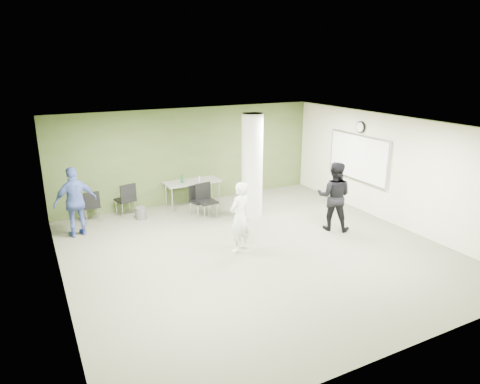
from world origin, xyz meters
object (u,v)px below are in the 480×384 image
woman_white (240,217)px  man_blue (76,202)px  folding_table (192,183)px  man_black (334,196)px  chair_back_left (92,204)px

woman_white → man_blue: man_blue is taller
man_blue → folding_table: bearing=-175.5°
man_black → chair_back_left: bearing=10.5°
folding_table → woman_white: size_ratio=1.00×
folding_table → man_blue: man_blue is taller
folding_table → man_black: 4.12m
chair_back_left → woman_white: size_ratio=0.53×
chair_back_left → man_blue: size_ratio=0.49×
chair_back_left → woman_white: 4.30m
folding_table → chair_back_left: (-2.80, 0.04, -0.22)m
chair_back_left → man_black: size_ratio=0.49×
folding_table → man_black: size_ratio=0.92×
man_black → woman_white: bearing=44.0°
chair_back_left → man_black: man_black is taller
folding_table → man_blue: 3.35m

